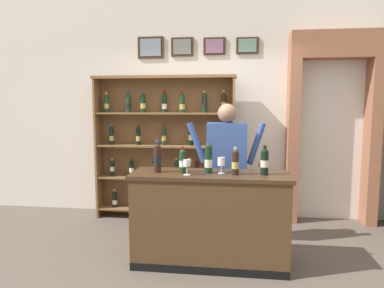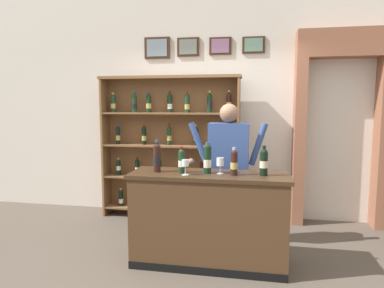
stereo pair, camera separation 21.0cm
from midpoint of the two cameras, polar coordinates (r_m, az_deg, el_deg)
ground_plane at (r=3.84m, az=-1.59°, el=-19.22°), size 14.00×14.00×0.02m
back_wall at (r=5.18m, az=1.29°, el=7.52°), size 12.00×0.19×3.49m
wine_shelf at (r=4.99m, az=-5.75°, el=0.15°), size 2.04×0.30×2.07m
archway_doorway at (r=5.17m, az=21.05°, el=4.42°), size 1.21×0.45×2.64m
tasting_counter at (r=3.63m, az=1.30°, el=-12.38°), size 1.62×0.54×0.97m
shopkeeper at (r=4.01m, az=4.29°, el=-2.29°), size 0.93×0.22×1.67m
tasting_bottle_prosecco at (r=3.56m, az=-7.46°, el=-2.25°), size 0.08×0.08×0.34m
tasting_bottle_brunello at (r=3.51m, az=-3.32°, el=-2.77°), size 0.07×0.07×0.27m
tasting_bottle_chianti at (r=3.49m, az=1.04°, el=-2.40°), size 0.08×0.08×0.32m
tasting_bottle_super_tuscan at (r=3.42m, az=5.48°, el=-2.95°), size 0.07×0.07×0.28m
tasting_bottle_rosso at (r=3.46m, az=10.30°, el=-2.80°), size 0.08×0.08×0.30m
wine_glass_left at (r=3.48m, az=3.18°, el=-3.02°), size 0.08×0.08×0.17m
wine_glass_right at (r=3.39m, az=-2.63°, el=-3.33°), size 0.07×0.07×0.16m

